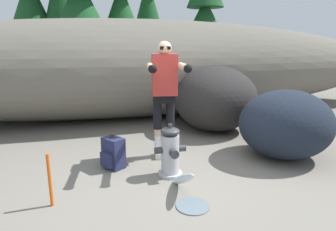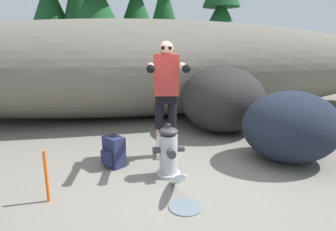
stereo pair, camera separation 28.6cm
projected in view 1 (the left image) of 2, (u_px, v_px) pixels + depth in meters
ground_plane at (192, 175)px, 3.99m from camera, size 56.00×56.00×0.04m
dirt_embankment at (138, 68)px, 7.13m from camera, size 14.59×3.20×2.29m
fire_hydrant at (170, 152)px, 3.88m from camera, size 0.42×0.37×0.71m
hydrant_water_jet at (184, 184)px, 3.40m from camera, size 0.37×0.87×0.48m
utility_worker at (164, 86)px, 4.31m from camera, size 0.63×1.02×1.76m
spare_backpack at (113, 153)px, 4.14m from camera, size 0.36×0.36×0.47m
boulder_large at (215, 99)px, 5.90m from camera, size 2.29×2.29×1.30m
boulder_mid at (286, 124)px, 4.48m from camera, size 1.57×1.49×1.05m
boulder_small at (272, 124)px, 5.59m from camera, size 0.94×0.96×0.47m
boulder_outlier at (306, 132)px, 5.29m from camera, size 0.55×0.54×0.35m
pine_tree_center at (80, 2)px, 10.25m from camera, size 2.70×2.70×5.83m
pine_tree_right at (121, 3)px, 11.43m from camera, size 1.96×1.96×5.71m
pine_tree_far_right at (148, 0)px, 12.85m from camera, size 1.84×1.84×6.69m
pine_tree_ridge_end at (205, 16)px, 12.47m from camera, size 2.44×2.44×5.18m
survey_stake at (50, 180)px, 3.13m from camera, size 0.04×0.04×0.60m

